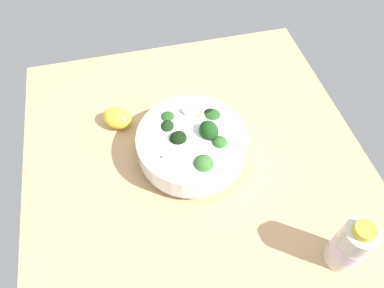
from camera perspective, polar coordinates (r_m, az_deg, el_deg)
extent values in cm
cube|color=tan|center=(74.13, 0.32, -2.04)|extent=(67.91, 67.91, 3.27)
cylinder|color=white|center=(71.65, 0.00, -1.49)|extent=(11.69, 11.69, 1.64)
cylinder|color=white|center=(68.97, 0.00, 0.05)|extent=(21.26, 21.26, 4.92)
cylinder|color=silver|center=(67.31, 0.00, 1.07)|extent=(17.21, 17.21, 0.80)
cylinder|color=#2F662B|center=(68.02, 4.39, -0.74)|extent=(1.72, 1.48, 2.01)
ellipsoid|color=#2D6023|center=(66.61, 4.48, 0.11)|extent=(3.73, 4.20, 3.93)
cylinder|color=#2F662B|center=(66.75, -4.60, -3.30)|extent=(1.69, 1.46, 1.68)
ellipsoid|color=black|center=(65.50, -4.69, -2.60)|extent=(3.25, 4.00, 3.32)
cylinder|color=#589D47|center=(70.33, -3.86, 1.79)|extent=(1.45, 1.54, 1.66)
ellipsoid|color=black|center=(69.03, -3.94, 2.62)|extent=(4.03, 4.07, 3.31)
cylinder|color=#3C7A32|center=(67.69, -2.20, 0.20)|extent=(1.72, 1.53, 1.32)
ellipsoid|color=black|center=(66.57, -2.24, 0.91)|extent=(3.70, 4.28, 4.39)
cylinder|color=#589D47|center=(72.25, 2.92, 3.89)|extent=(1.57, 1.62, 1.07)
ellipsoid|color=black|center=(71.24, 2.97, 4.57)|extent=(4.91, 4.20, 4.19)
cylinder|color=#4A8F3C|center=(68.68, 2.64, 1.10)|extent=(1.90, 2.05, 1.87)
ellipsoid|color=#194216|center=(67.10, 2.70, 2.11)|extent=(5.26, 4.62, 4.40)
cylinder|color=#2F662B|center=(72.07, 3.32, 3.58)|extent=(1.67, 1.68, 0.87)
ellipsoid|color=#23511C|center=(70.95, 3.37, 4.32)|extent=(5.40, 5.53, 3.65)
cylinder|color=#589D47|center=(72.06, -3.81, 3.14)|extent=(1.46, 1.48, 1.66)
ellipsoid|color=#23511C|center=(70.67, -3.88, 4.05)|extent=(4.41, 4.38, 3.23)
cylinder|color=#589D47|center=(65.62, 1.87, -4.28)|extent=(2.01, 2.05, 1.53)
ellipsoid|color=#386B2B|center=(63.99, 1.92, -3.39)|extent=(5.10, 4.29, 5.28)
ellipsoid|color=#DBBC84|center=(70.25, -1.17, 5.34)|extent=(2.05, 1.41, 1.22)
ellipsoid|color=#DBBC84|center=(67.40, 3.58, 1.58)|extent=(1.98, 1.35, 0.75)
ellipsoid|color=#DBBC84|center=(70.02, 1.20, 4.68)|extent=(1.84, 2.05, 0.92)
ellipsoid|color=#DBBC84|center=(65.44, -2.82, -0.90)|extent=(1.35, 1.85, 1.23)
ellipsoid|color=#DBBC84|center=(70.61, -0.22, 5.31)|extent=(1.82, 2.07, 0.94)
ellipsoid|color=yellow|center=(77.17, -11.82, 4.11)|extent=(7.69, 7.94, 4.25)
cylinder|color=beige|center=(62.93, 23.87, -14.69)|extent=(5.11, 5.11, 11.09)
cylinder|color=gold|center=(57.64, 25.95, -12.35)|extent=(3.17, 3.17, 1.33)
cylinder|color=silver|center=(63.02, 23.84, -14.72)|extent=(5.21, 5.21, 3.20)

